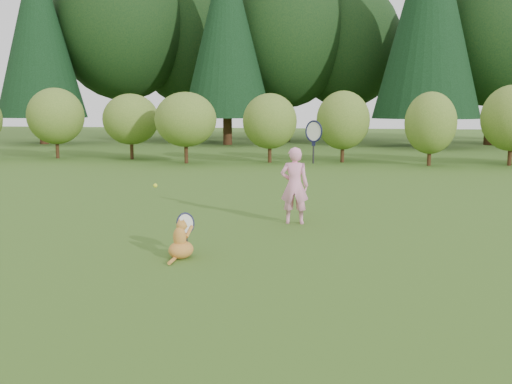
# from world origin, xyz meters

# --- Properties ---
(ground) EXTENTS (100.00, 100.00, 0.00)m
(ground) POSITION_xyz_m (0.00, 0.00, 0.00)
(ground) COLOR #2A5016
(ground) RESTS_ON ground
(shrub_row) EXTENTS (28.00, 3.00, 2.80)m
(shrub_row) POSITION_xyz_m (0.00, 13.00, 1.40)
(shrub_row) COLOR #426720
(shrub_row) RESTS_ON ground
(woodland_backdrop) EXTENTS (48.00, 10.00, 15.00)m
(woodland_backdrop) POSITION_xyz_m (0.00, 23.00, 7.50)
(woodland_backdrop) COLOR black
(woodland_backdrop) RESTS_ON ground
(child) EXTENTS (0.75, 0.42, 2.04)m
(child) POSITION_xyz_m (0.72, 1.82, 0.71)
(child) COLOR #FC97BF
(child) RESTS_ON ground
(cat) EXTENTS (0.53, 0.79, 0.74)m
(cat) POSITION_xyz_m (-0.56, -0.79, 0.28)
(cat) COLOR #C07625
(cat) RESTS_ON ground
(tennis_ball) EXTENTS (0.07, 0.07, 0.07)m
(tennis_ball) POSITION_xyz_m (-1.36, 0.44, 0.82)
(tennis_ball) COLOR #CCD619
(tennis_ball) RESTS_ON ground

